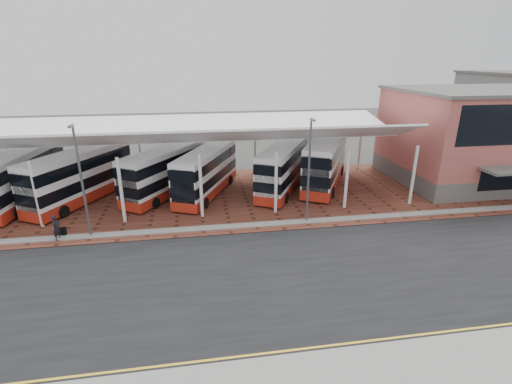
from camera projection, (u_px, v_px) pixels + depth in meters
ground at (304, 266)px, 22.86m from camera, size 140.00×140.00×0.00m
road at (308, 275)px, 21.92m from camera, size 120.00×14.00×0.02m
forecourt at (286, 192)px, 35.20m from camera, size 72.00×16.00×0.06m
north_kerb at (282, 223)px, 28.58m from camera, size 120.00×0.80×0.14m
yellow_line_near at (348, 349)px, 16.35m from camera, size 120.00×0.12×0.01m
yellow_line_far at (345, 344)px, 16.63m from camera, size 120.00×0.12×0.01m
canopy at (198, 133)px, 32.90m from camera, size 37.00×11.63×7.07m
terminal at (487, 135)px, 37.57m from camera, size 18.40×14.40×9.25m
lamp_west at (81, 179)px, 25.10m from camera, size 0.16×0.90×8.07m
lamp_east at (309, 168)px, 27.47m from camera, size 0.16×0.90×8.07m
bus_0 at (21, 178)px, 31.97m from camera, size 3.91×11.26×4.55m
bus_1 at (80, 177)px, 32.35m from camera, size 7.36×10.81×4.50m
bus_2 at (166, 172)px, 34.01m from camera, size 7.64×10.06×4.29m
bus_3 at (206, 173)px, 34.00m from camera, size 6.27×10.24×4.19m
bus_4 at (283, 168)px, 35.17m from camera, size 7.05×10.37×4.31m
bus_5 at (326, 162)px, 36.55m from camera, size 7.61×11.24×4.67m
pedestrian at (57, 228)px, 25.70m from camera, size 0.62×0.77×1.85m
suitcase at (63, 232)px, 26.49m from camera, size 0.38×0.27×0.66m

